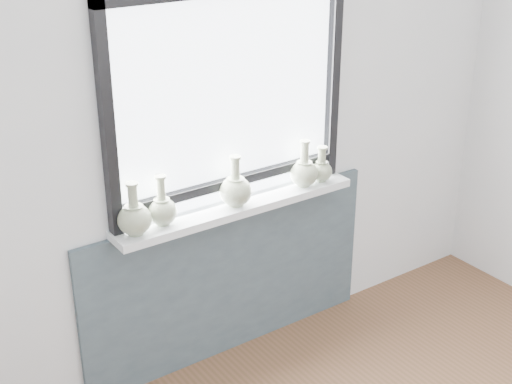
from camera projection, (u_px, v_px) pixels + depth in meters
back_wall at (225, 121)px, 3.44m from camera, size 3.60×0.02×2.60m
apron_panel at (231, 279)px, 3.77m from camera, size 1.70×0.03×0.86m
windowsill at (238, 207)px, 3.53m from camera, size 1.32×0.18×0.04m
window at (229, 94)px, 3.35m from camera, size 1.30×0.06×1.05m
vase_a at (134, 217)px, 3.19m from camera, size 0.16×0.16×0.25m
vase_b at (162, 209)px, 3.29m from camera, size 0.14×0.14×0.24m
vase_c at (236, 190)px, 3.47m from camera, size 0.16×0.16×0.26m
vase_d at (304, 172)px, 3.69m from camera, size 0.15×0.15×0.25m
vase_e at (321, 169)px, 3.76m from camera, size 0.11×0.11×0.19m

